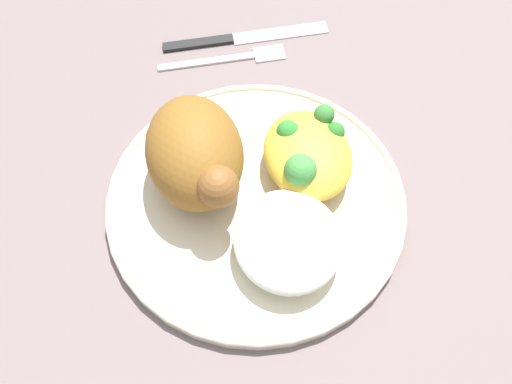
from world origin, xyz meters
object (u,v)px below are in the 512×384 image
(plate, at_px, (256,201))
(roasted_chicken, at_px, (196,154))
(mac_cheese_with_broccoli, at_px, (308,154))
(knife, at_px, (232,38))
(rice_pile, at_px, (288,241))
(fork, at_px, (230,58))

(plate, relative_size, roasted_chicken, 2.23)
(mac_cheese_with_broccoli, xyz_separation_m, knife, (-0.19, -0.03, -0.03))
(rice_pile, height_order, fork, rice_pile)
(plate, relative_size, mac_cheese_with_broccoli, 2.75)
(rice_pile, distance_m, fork, 0.25)
(roasted_chicken, height_order, rice_pile, roasted_chicken)
(plate, height_order, mac_cheese_with_broccoli, mac_cheese_with_broccoli)
(plate, xyz_separation_m, roasted_chicken, (-0.03, -0.05, 0.05))
(fork, distance_m, knife, 0.03)
(rice_pile, relative_size, fork, 0.71)
(fork, relative_size, knife, 0.75)
(rice_pile, relative_size, mac_cheese_with_broccoli, 0.99)
(plate, bearing_deg, roasted_chicken, -123.85)
(plate, distance_m, mac_cheese_with_broccoli, 0.07)
(plate, height_order, knife, plate)
(plate, distance_m, rice_pile, 0.06)
(rice_pile, distance_m, mac_cheese_with_broccoli, 0.09)
(plate, xyz_separation_m, fork, (-0.19, 0.01, -0.00))
(mac_cheese_with_broccoli, bearing_deg, plate, -66.07)
(roasted_chicken, distance_m, fork, 0.18)
(mac_cheese_with_broccoli, height_order, fork, mac_cheese_with_broccoli)
(mac_cheese_with_broccoli, height_order, knife, mac_cheese_with_broccoli)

